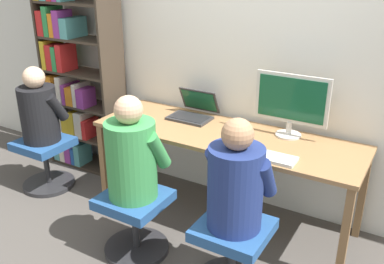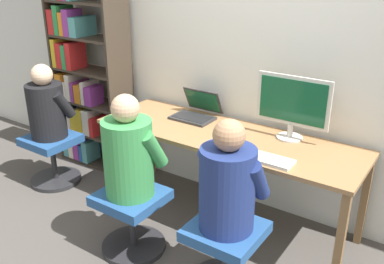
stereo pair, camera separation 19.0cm
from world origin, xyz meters
name	(u,v)px [view 1 (the left image)]	position (x,y,z in m)	size (l,w,h in m)	color
ground_plane	(203,238)	(0.00, 0.00, 0.00)	(14.00, 14.00, 0.00)	#4C4742
wall_back	(250,49)	(0.00, 0.72, 1.30)	(10.00, 0.05, 2.60)	silver
desk	(225,142)	(0.00, 0.33, 0.66)	(2.04, 0.65, 0.73)	olive
desktop_monitor	(291,103)	(0.42, 0.52, 0.99)	(0.54, 0.19, 0.47)	beige
laptop	(193,112)	(-0.38, 0.50, 0.78)	(0.34, 0.32, 0.22)	#2D2D30
keyboard	(263,155)	(0.39, 0.09, 0.75)	(0.45, 0.15, 0.03)	silver
computer_mouse_by_keyboard	(222,145)	(0.09, 0.09, 0.75)	(0.07, 0.11, 0.03)	#99999E
office_chair_left	(232,251)	(0.39, -0.34, 0.27)	(0.46, 0.46, 0.46)	#262628
office_chair_right	(135,219)	(-0.34, -0.37, 0.27)	(0.46, 0.46, 0.46)	#262628
person_at_monitor	(236,182)	(0.39, -0.33, 0.75)	(0.40, 0.35, 0.69)	navy
person_at_laptop	(132,155)	(-0.34, -0.36, 0.76)	(0.41, 0.36, 0.71)	#388C47
bookshelf	(72,76)	(-1.69, 0.47, 0.91)	(0.78, 0.31, 1.91)	#382D23
office_chair_side	(46,159)	(-1.61, -0.04, 0.27)	(0.46, 0.46, 0.46)	#262628
person_near_shelf	(39,110)	(-1.61, -0.03, 0.74)	(0.39, 0.34, 0.66)	black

